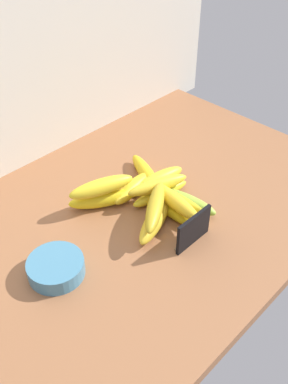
% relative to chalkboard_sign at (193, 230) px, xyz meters
% --- Properties ---
extents(counter_top, '(1.10, 0.76, 0.03)m').
position_rel_chalkboard_sign_xyz_m(counter_top, '(0.03, 0.16, -0.05)').
color(counter_top, '#935D3A').
rests_on(counter_top, ground).
extents(back_wall, '(1.30, 0.02, 0.70)m').
position_rel_chalkboard_sign_xyz_m(back_wall, '(0.03, 0.55, 0.28)').
color(back_wall, beige).
rests_on(back_wall, ground).
extents(chalkboard_sign, '(0.11, 0.02, 0.08)m').
position_rel_chalkboard_sign_xyz_m(chalkboard_sign, '(0.00, 0.00, 0.00)').
color(chalkboard_sign, black).
rests_on(chalkboard_sign, counter_top).
extents(fruit_bowl, '(0.12, 0.12, 0.04)m').
position_rel_chalkboard_sign_xyz_m(fruit_bowl, '(-0.28, 0.15, -0.02)').
color(fruit_bowl, teal).
rests_on(fruit_bowl, counter_top).
extents(banana_0, '(0.19, 0.11, 0.04)m').
position_rel_chalkboard_sign_xyz_m(banana_0, '(-0.02, 0.10, -0.02)').
color(banana_0, yellow).
rests_on(banana_0, counter_top).
extents(banana_1, '(0.16, 0.06, 0.04)m').
position_rel_chalkboard_sign_xyz_m(banana_1, '(0.10, 0.20, -0.02)').
color(banana_1, gold).
rests_on(banana_1, counter_top).
extents(banana_2, '(0.07, 0.17, 0.04)m').
position_rel_chalkboard_sign_xyz_m(banana_2, '(0.09, 0.09, -0.02)').
color(banana_2, '#95BB3B').
rests_on(banana_2, counter_top).
extents(banana_3, '(0.17, 0.13, 0.04)m').
position_rel_chalkboard_sign_xyz_m(banana_3, '(-0.06, 0.25, -0.02)').
color(banana_3, yellow).
rests_on(banana_3, counter_top).
extents(banana_4, '(0.11, 0.19, 0.04)m').
position_rel_chalkboard_sign_xyz_m(banana_4, '(0.10, 0.24, -0.02)').
color(banana_4, yellow).
rests_on(banana_4, counter_top).
extents(banana_5, '(0.16, 0.06, 0.04)m').
position_rel_chalkboard_sign_xyz_m(banana_5, '(0.02, 0.23, -0.02)').
color(banana_5, yellow).
rests_on(banana_5, counter_top).
extents(banana_6, '(0.17, 0.07, 0.03)m').
position_rel_chalkboard_sign_xyz_m(banana_6, '(0.06, 0.16, -0.02)').
color(banana_6, yellow).
rests_on(banana_6, counter_top).
extents(banana_7, '(0.08, 0.20, 0.04)m').
position_rel_chalkboard_sign_xyz_m(banana_7, '(0.07, 0.12, -0.02)').
color(banana_7, yellow).
rests_on(banana_7, counter_top).
extents(banana_8, '(0.04, 0.17, 0.03)m').
position_rel_chalkboard_sign_xyz_m(banana_8, '(0.04, 0.09, -0.02)').
color(banana_8, yellow).
rests_on(banana_8, counter_top).
extents(banana_9, '(0.06, 0.19, 0.04)m').
position_rel_chalkboard_sign_xyz_m(banana_9, '(0.04, 0.09, 0.01)').
color(banana_9, yellow).
rests_on(banana_9, banana_8).
extents(banana_10, '(0.17, 0.13, 0.04)m').
position_rel_chalkboard_sign_xyz_m(banana_10, '(-0.02, 0.10, 0.02)').
color(banana_10, gold).
rests_on(banana_10, banana_0).
extents(banana_11, '(0.17, 0.10, 0.04)m').
position_rel_chalkboard_sign_xyz_m(banana_11, '(-0.06, 0.25, 0.03)').
color(banana_11, yellow).
rests_on(banana_11, banana_3).
extents(banana_12, '(0.17, 0.09, 0.04)m').
position_rel_chalkboard_sign_xyz_m(banana_12, '(0.05, 0.17, 0.01)').
color(banana_12, yellow).
rests_on(banana_12, banana_6).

